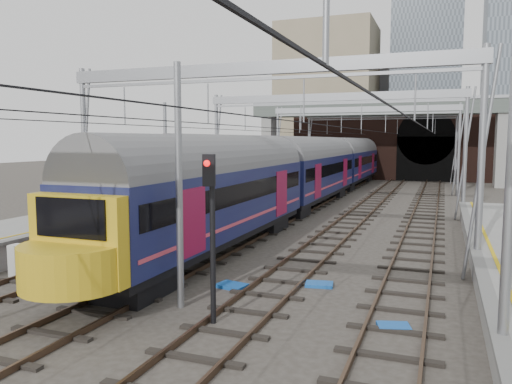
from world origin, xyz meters
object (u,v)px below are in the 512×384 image
at_px(train_second, 323,159).
at_px(signal_near_centre, 211,217).
at_px(train_main, 337,165).
at_px(relay_cabinet, 19,260).

relative_size(train_second, signal_near_centre, 15.76).
bearing_deg(train_main, train_second, 108.26).
bearing_deg(relay_cabinet, signal_near_centre, -14.30).
height_order(train_main, relay_cabinet, train_main).
distance_m(train_main, signal_near_centre, 33.22).
bearing_deg(signal_near_centre, train_second, 81.94).
height_order(train_main, train_second, train_second).
relative_size(train_main, train_second, 0.97).
height_order(train_second, relay_cabinet, train_second).
bearing_deg(relay_cabinet, train_main, 78.39).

